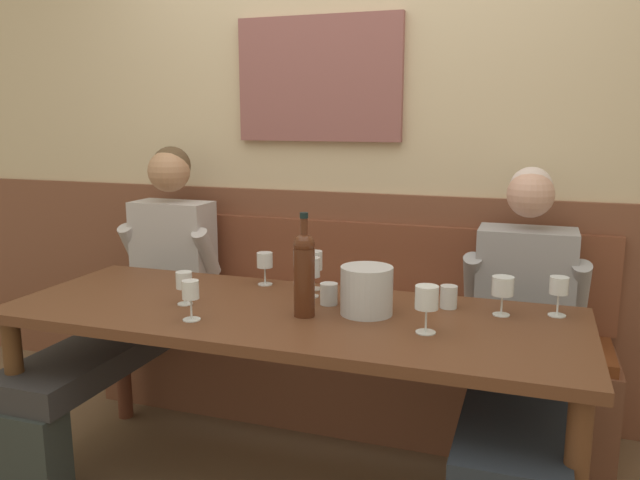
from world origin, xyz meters
name	(u,v)px	position (x,y,z in m)	size (l,w,h in m)	color
room_wall_back	(359,126)	(0.00, 1.09, 1.40)	(6.80, 0.12, 2.80)	beige
wood_wainscot_panel	(354,298)	(0.00, 1.04, 0.54)	(6.80, 0.03, 1.08)	brown
wall_bench	(342,361)	(0.00, 0.83, 0.28)	(2.44, 0.42, 0.94)	brown
dining_table	(289,331)	(0.00, 0.14, 0.66)	(2.14, 0.79, 0.74)	#58321E
person_center_left_seat	(136,294)	(-0.90, 0.47, 0.63)	(0.51, 1.25, 1.30)	#2C3331
person_left_seat	(520,341)	(0.82, 0.47, 0.61)	(0.51, 1.25, 1.24)	#2B2435
ice_bucket	(367,290)	(0.28, 0.19, 0.83)	(0.19, 0.19, 0.18)	#B9BEC3
wine_bottle_amber_mid	(304,272)	(0.08, 0.10, 0.91)	(0.08, 0.08, 0.38)	#482212
wine_glass_left_end	(191,292)	(-0.28, -0.08, 0.84)	(0.06, 0.06, 0.14)	silver
wine_glass_center_front	(503,288)	(0.75, 0.34, 0.84)	(0.08, 0.08, 0.14)	silver
wine_glass_by_bottle	(311,269)	(0.02, 0.34, 0.85)	(0.07, 0.07, 0.16)	silver
wine_glass_mid_left	(314,263)	(-0.01, 0.45, 0.86)	(0.07, 0.07, 0.16)	silver
wine_glass_mid_right	(184,282)	(-0.40, 0.08, 0.83)	(0.06, 0.06, 0.13)	silver
wine_glass_right_end	(265,262)	(-0.23, 0.45, 0.84)	(0.07, 0.07, 0.14)	silver
wine_glass_center_rear	(559,288)	(0.94, 0.39, 0.85)	(0.07, 0.07, 0.14)	silver
wine_glass_near_bucket	(427,299)	(0.52, 0.06, 0.86)	(0.08, 0.08, 0.16)	silver
water_tumbler_right	(329,294)	(0.12, 0.26, 0.78)	(0.07, 0.07, 0.08)	silver
water_tumbler_center	(449,297)	(0.56, 0.37, 0.79)	(0.06, 0.06, 0.09)	silver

